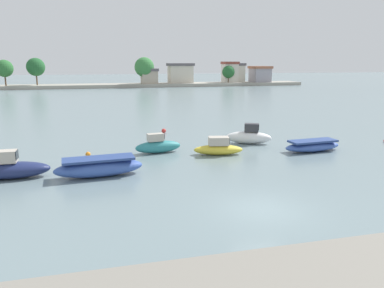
{
  "coord_description": "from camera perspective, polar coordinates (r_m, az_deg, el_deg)",
  "views": [
    {
      "loc": [
        -7.17,
        -15.03,
        6.77
      ],
      "look_at": [
        -0.8,
        10.36,
        0.95
      ],
      "focal_mm": 34.7,
      "sensor_mm": 36.0,
      "label": 1
    }
  ],
  "objects": [
    {
      "name": "ground_plane",
      "position": [
        17.97,
        10.73,
        -9.83
      ],
      "size": [
        400.0,
        400.0,
        0.0
      ],
      "primitive_type": "plane",
      "color": "slate"
    },
    {
      "name": "moored_boat_0",
      "position": [
        24.43,
        -26.16,
        -3.44
      ],
      "size": [
        4.44,
        1.52,
        1.7
      ],
      "rotation": [
        0.0,
        0.0,
        0.0
      ],
      "color": "navy",
      "rests_on": "ground"
    },
    {
      "name": "moored_boat_1",
      "position": [
        23.05,
        -14.09,
        -3.49
      ],
      "size": [
        5.37,
        2.12,
        1.16
      ],
      "rotation": [
        0.0,
        0.0,
        0.08
      ],
      "color": "#3856A8",
      "rests_on": "ground"
    },
    {
      "name": "moored_boat_2",
      "position": [
        28.2,
        -5.27,
        -0.27
      ],
      "size": [
        3.63,
        1.49,
        1.5
      ],
      "rotation": [
        0.0,
        0.0,
        0.13
      ],
      "color": "teal",
      "rests_on": "ground"
    },
    {
      "name": "moored_boat_3",
      "position": [
        27.61,
        4.08,
        -0.6
      ],
      "size": [
        3.81,
        1.87,
        1.35
      ],
      "rotation": [
        0.0,
        0.0,
        -0.19
      ],
      "color": "yellow",
      "rests_on": "ground"
    },
    {
      "name": "moored_boat_4",
      "position": [
        31.59,
        8.72,
        1.15
      ],
      "size": [
        4.0,
        2.63,
        1.72
      ],
      "rotation": [
        0.0,
        0.0,
        -0.41
      ],
      "color": "white",
      "rests_on": "ground"
    },
    {
      "name": "moored_boat_5",
      "position": [
        30.09,
        18.04,
        -0.28
      ],
      "size": [
        4.83,
        1.92,
        0.88
      ],
      "rotation": [
        0.0,
        0.0,
        0.08
      ],
      "color": "#3856A8",
      "rests_on": "ground"
    },
    {
      "name": "mooring_buoy_1",
      "position": [
        28.06,
        -15.69,
        -1.52
      ],
      "size": [
        0.37,
        0.37,
        0.37
      ],
      "primitive_type": "sphere",
      "color": "orange",
      "rests_on": "ground"
    },
    {
      "name": "mooring_buoy_2",
      "position": [
        36.1,
        -4.36,
        2.04
      ],
      "size": [
        0.44,
        0.44,
        0.44
      ],
      "primitive_type": "sphere",
      "color": "red",
      "rests_on": "ground"
    },
    {
      "name": "distant_shoreline",
      "position": [
        104.28,
        -8.2,
        10.11
      ],
      "size": [
        102.17,
        8.22,
        7.99
      ],
      "color": "#9E998C",
      "rests_on": "ground"
    }
  ]
}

